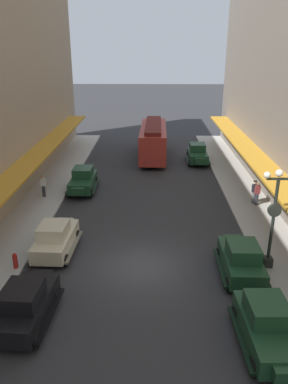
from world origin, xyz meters
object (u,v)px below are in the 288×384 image
(lamp_post_with_clock, at_px, (274,215))
(pedestrian_2, at_px, (257,194))
(parked_car_3, at_px, (55,238))
(parked_car_0, at_px, (197,153))
(pedestrian_0, at_px, (43,186))
(parked_car_1, at_px, (25,304))
(parked_car_5, at_px, (267,325))
(parked_car_2, at_px, (241,258))
(pedestrian_1, at_px, (254,192))
(fire_hydrant, at_px, (15,260))
(streetcar, at_px, (153,139))
(parked_car_4, at_px, (83,180))

(lamp_post_with_clock, height_order, pedestrian_2, lamp_post_with_clock)
(parked_car_3, bearing_deg, parked_car_0, 61.26)
(pedestrian_0, bearing_deg, parked_car_1, -77.82)
(parked_car_1, relative_size, parked_car_5, 1.01)
(parked_car_1, bearing_deg, parked_car_2, 21.26)
(pedestrian_1, bearing_deg, fire_hydrant, -148.15)
(fire_hydrant, relative_size, pedestrian_0, 0.50)
(streetcar, bearing_deg, parked_car_3, -105.39)
(parked_car_4, distance_m, pedestrian_0, 3.10)
(parked_car_1, distance_m, parked_car_4, 15.20)
(streetcar, xyz_separation_m, fire_hydrant, (-6.98, -21.06, -1.34))
(pedestrian_2, bearing_deg, pedestrian_0, 175.43)
(parked_car_4, relative_size, parked_car_5, 0.99)
(parked_car_2, bearing_deg, lamp_post_with_clock, 22.36)
(parked_car_5, distance_m, streetcar, 26.39)
(pedestrian_0, distance_m, pedestrian_2, 15.42)
(parked_car_1, xyz_separation_m, lamp_post_with_clock, (10.96, 4.30, 2.04))
(streetcar, height_order, pedestrian_0, streetcar)
(parked_car_4, distance_m, streetcar, 11.23)
(fire_hydrant, distance_m, pedestrian_0, 9.76)
(parked_car_0, bearing_deg, parked_car_4, -140.88)
(parked_car_2, xyz_separation_m, streetcar, (-4.26, 21.28, 0.96))
(parked_car_4, height_order, streetcar, streetcar)
(lamp_post_with_clock, xyz_separation_m, pedestrian_2, (1.48, 8.05, -2.00))
(parked_car_4, bearing_deg, fire_hydrant, -97.59)
(parked_car_4, height_order, fire_hydrant, parked_car_4)
(parked_car_2, height_order, streetcar, streetcar)
(parked_car_0, xyz_separation_m, lamp_post_with_clock, (1.50, -18.82, 2.04))
(parked_car_0, xyz_separation_m, pedestrian_1, (2.85, -10.47, 0.07))
(pedestrian_2, bearing_deg, streetcar, 119.90)
(pedestrian_0, bearing_deg, lamp_post_with_clock, -33.74)
(streetcar, bearing_deg, lamp_post_with_clock, -74.39)
(parked_car_0, bearing_deg, parked_car_2, -90.03)
(parked_car_1, xyz_separation_m, pedestrian_2, (12.44, 12.35, 0.05))
(parked_car_0, height_order, parked_car_2, same)
(parked_car_1, distance_m, pedestrian_0, 13.89)
(parked_car_4, relative_size, pedestrian_1, 2.55)
(pedestrian_0, xyz_separation_m, pedestrian_2, (15.37, -1.23, 0.00))
(streetcar, bearing_deg, fire_hydrant, -108.33)
(parked_car_3, relative_size, streetcar, 0.45)
(parked_car_2, xyz_separation_m, parked_car_5, (-0.07, -4.76, 0.00))
(fire_hydrant, bearing_deg, parked_car_3, 46.30)
(parked_car_3, height_order, pedestrian_0, parked_car_3)
(parked_car_5, distance_m, pedestrian_1, 14.04)
(pedestrian_2, bearing_deg, parked_car_3, -151.88)
(parked_car_1, height_order, parked_car_3, same)
(lamp_post_with_clock, distance_m, fire_hydrant, 12.98)
(parked_car_3, distance_m, parked_car_5, 11.64)
(streetcar, relative_size, fire_hydrant, 11.76)
(pedestrian_1, bearing_deg, pedestrian_0, 176.51)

